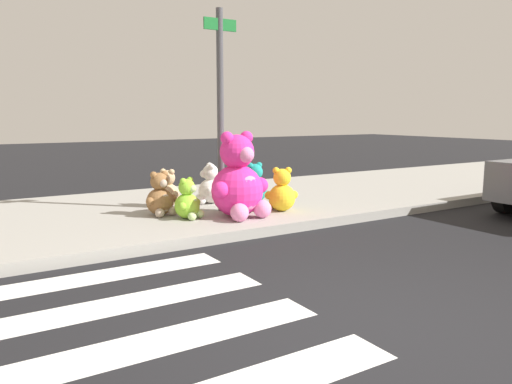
{
  "coord_description": "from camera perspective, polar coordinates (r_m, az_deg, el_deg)",
  "views": [
    {
      "loc": [
        -2.7,
        -2.66,
        1.71
      ],
      "look_at": [
        1.18,
        3.6,
        0.55
      ],
      "focal_mm": 34.45,
      "sensor_mm": 36.0,
      "label": 1
    }
  ],
  "objects": [
    {
      "name": "plush_yellow",
      "position": [
        8.05,
        3.01,
        -0.15
      ],
      "size": [
        0.52,
        0.52,
        0.72
      ],
      "color": "yellow",
      "rests_on": "sidewalk"
    },
    {
      "name": "plush_tan",
      "position": [
        8.54,
        -10.28,
        0.05
      ],
      "size": [
        0.47,
        0.45,
        0.65
      ],
      "color": "tan",
      "rests_on": "sidewalk"
    },
    {
      "name": "plush_pink_large",
      "position": [
        7.52,
        -2.02,
        1.05
      ],
      "size": [
        1.01,
        0.91,
        1.32
      ],
      "color": "#F22D93",
      "rests_on": "sidewalk"
    },
    {
      "name": "ground_plane",
      "position": [
        4.16,
        12.89,
        -15.54
      ],
      "size": [
        60.0,
        60.0,
        0.0
      ],
      "primitive_type": "plane",
      "color": "black"
    },
    {
      "name": "plush_lime",
      "position": [
        7.51,
        -7.89,
        -1.17
      ],
      "size": [
        0.44,
        0.45,
        0.63
      ],
      "color": "#8CD133",
      "rests_on": "sidewalk"
    },
    {
      "name": "plush_brown",
      "position": [
        7.82,
        -11.03,
        -0.65
      ],
      "size": [
        0.53,
        0.49,
        0.7
      ],
      "color": "olive",
      "rests_on": "sidewalk"
    },
    {
      "name": "plush_teal",
      "position": [
        8.84,
        -0.24,
        0.68
      ],
      "size": [
        0.55,
        0.5,
        0.72
      ],
      "color": "teal",
      "rests_on": "sidewalk"
    },
    {
      "name": "sign_pole",
      "position": [
        7.97,
        -4.15,
        9.92
      ],
      "size": [
        0.56,
        0.11,
        3.2
      ],
      "color": "#4C4C51",
      "rests_on": "sidewalk"
    },
    {
      "name": "plush_white",
      "position": [
        8.77,
        -5.42,
        0.56
      ],
      "size": [
        0.51,
        0.54,
        0.72
      ],
      "color": "white",
      "rests_on": "sidewalk"
    },
    {
      "name": "sidewalk",
      "position": [
        8.47,
        -12.56,
        -2.4
      ],
      "size": [
        28.0,
        4.4,
        0.15
      ],
      "primitive_type": "cube",
      "color": "#9E9B93",
      "rests_on": "ground_plane"
    }
  ]
}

